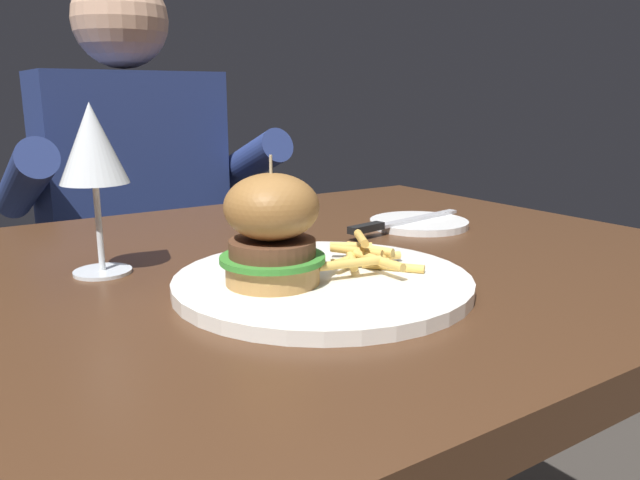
# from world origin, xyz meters

# --- Properties ---
(dining_table) EXTENTS (1.12, 0.81, 0.74)m
(dining_table) POSITION_xyz_m (0.00, 0.00, 0.64)
(dining_table) COLOR #472B19
(dining_table) RESTS_ON ground
(main_plate) EXTENTS (0.31, 0.31, 0.01)m
(main_plate) POSITION_xyz_m (-0.00, -0.12, 0.75)
(main_plate) COLOR white
(main_plate) RESTS_ON dining_table
(burger_sandwich) EXTENTS (0.10, 0.10, 0.13)m
(burger_sandwich) POSITION_xyz_m (-0.05, -0.11, 0.81)
(burger_sandwich) COLOR #B78447
(burger_sandwich) RESTS_ON main_plate
(fries_pile) EXTENTS (0.12, 0.12, 0.04)m
(fries_pile) POSITION_xyz_m (0.05, -0.12, 0.77)
(fries_pile) COLOR #E0B251
(fries_pile) RESTS_ON main_plate
(wine_glass) EXTENTS (0.07, 0.07, 0.19)m
(wine_glass) POSITION_xyz_m (-0.17, 0.07, 0.88)
(wine_glass) COLOR silver
(wine_glass) RESTS_ON dining_table
(bread_plate) EXTENTS (0.15, 0.15, 0.01)m
(bread_plate) POSITION_xyz_m (0.30, 0.06, 0.74)
(bread_plate) COLOR white
(bread_plate) RESTS_ON dining_table
(table_knife) EXTENTS (0.23, 0.05, 0.01)m
(table_knife) POSITION_xyz_m (0.24, 0.05, 0.75)
(table_knife) COLOR silver
(table_knife) RESTS_ON bread_plate
(diner_person) EXTENTS (0.51, 0.36, 1.18)m
(diner_person) POSITION_xyz_m (0.05, 0.68, 0.56)
(diner_person) COLOR #282833
(diner_person) RESTS_ON ground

